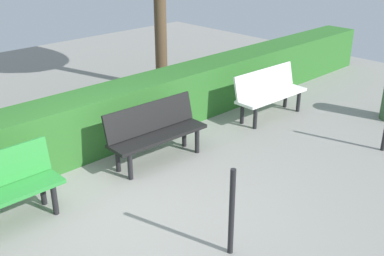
# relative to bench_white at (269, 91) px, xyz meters

# --- Properties ---
(ground_plane) EXTENTS (17.39, 17.39, 0.00)m
(ground_plane) POSITION_rel_bench_white_xyz_m (3.65, 0.69, -0.48)
(ground_plane) COLOR gray
(bench_white) EXTENTS (1.53, 0.53, 0.86)m
(bench_white) POSITION_rel_bench_white_xyz_m (0.00, 0.00, 0.00)
(bench_white) COLOR white
(bench_white) RESTS_ON ground_plane
(bench_black) EXTENTS (1.55, 0.53, 0.86)m
(bench_black) POSITION_rel_bench_white_xyz_m (2.58, -0.08, 0.00)
(bench_black) COLOR black
(bench_black) RESTS_ON ground_plane
(hedge_row) EXTENTS (13.39, 0.71, 0.90)m
(hedge_row) POSITION_rel_bench_white_xyz_m (2.51, -1.01, -0.03)
(hedge_row) COLOR #2D6B28
(hedge_row) RESTS_ON ground_plane
(railing_post_mid) EXTENTS (0.06, 0.06, 1.00)m
(railing_post_mid) POSITION_rel_bench_white_xyz_m (3.39, 2.11, 0.02)
(railing_post_mid) COLOR black
(railing_post_mid) RESTS_ON ground_plane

